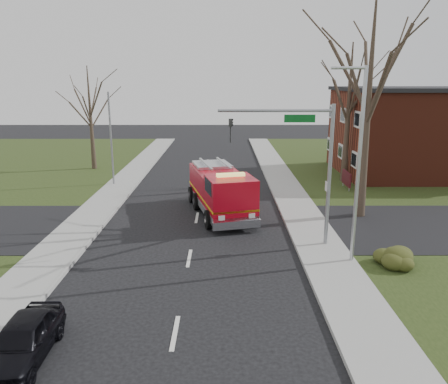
{
  "coord_description": "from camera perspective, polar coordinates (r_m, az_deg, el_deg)",
  "views": [
    {
      "loc": [
        1.55,
        -18.37,
        7.86
      ],
      "look_at": [
        1.59,
        4.29,
        2.0
      ],
      "focal_mm": 35.0,
      "sensor_mm": 36.0,
      "label": 1
    }
  ],
  "objects": [
    {
      "name": "health_center_sign",
      "position": [
        32.89,
        15.71,
        1.7
      ],
      "size": [
        0.12,
        2.0,
        1.4
      ],
      "color": "#410F16",
      "rests_on": "ground"
    },
    {
      "name": "streetlight_pole",
      "position": [
        19.01,
        17.05,
        3.84
      ],
      "size": [
        1.48,
        0.16,
        8.4
      ],
      "color": "#B7BABF",
      "rests_on": "ground"
    },
    {
      "name": "parked_car_maroon",
      "position": [
        14.4,
        -24.77,
        -17.13
      ],
      "size": [
        1.52,
        3.68,
        1.25
      ],
      "primitive_type": "imported",
      "rotation": [
        0.0,
        0.0,
        0.01
      ],
      "color": "black",
      "rests_on": "ground"
    },
    {
      "name": "brick_building",
      "position": [
        40.56,
        25.6,
        7.15
      ],
      "size": [
        15.4,
        10.4,
        7.25
      ],
      "color": "maroon",
      "rests_on": "ground"
    },
    {
      "name": "bare_tree_far",
      "position": [
        34.71,
        16.05,
        11.68
      ],
      "size": [
        5.25,
        5.25,
        10.5
      ],
      "color": "#392D21",
      "rests_on": "ground"
    },
    {
      "name": "fire_engine",
      "position": [
        25.91,
        -0.43,
        -0.04
      ],
      "size": [
        4.26,
        7.83,
        3.0
      ],
      "rotation": [
        0.0,
        0.0,
        0.24
      ],
      "color": "#B50818",
      "rests_on": "ground"
    },
    {
      "name": "traffic_signal_mast",
      "position": [
        20.45,
        10.27,
        5.4
      ],
      "size": [
        5.29,
        0.18,
        6.8
      ],
      "color": "gray",
      "rests_on": "ground"
    },
    {
      "name": "sidewalk_right",
      "position": [
        20.49,
        13.18,
        -8.24
      ],
      "size": [
        2.4,
        80.0,
        0.15
      ],
      "primitive_type": "cube",
      "color": "gray",
      "rests_on": "ground"
    },
    {
      "name": "bare_tree_near",
      "position": [
        25.64,
        18.45,
        12.78
      ],
      "size": [
        6.0,
        6.0,
        12.0
      ],
      "color": "#392D21",
      "rests_on": "ground"
    },
    {
      "name": "bare_tree_left",
      "position": [
        40.13,
        -17.12,
        10.59
      ],
      "size": [
        4.5,
        4.5,
        9.0
      ],
      "color": "#392D21",
      "rests_on": "ground"
    },
    {
      "name": "utility_pole_far",
      "position": [
        33.71,
        -14.53,
        6.61
      ],
      "size": [
        0.14,
        0.14,
        7.0
      ],
      "primitive_type": "cylinder",
      "color": "gray",
      "rests_on": "ground"
    },
    {
      "name": "hedge_corner",
      "position": [
        20.25,
        21.7,
        -7.65
      ],
      "size": [
        2.8,
        2.0,
        0.9
      ],
      "primitive_type": "ellipsoid",
      "color": "#343D16",
      "rests_on": "lawn_right"
    },
    {
      "name": "ground",
      "position": [
        20.04,
        -4.57,
        -8.65
      ],
      "size": [
        120.0,
        120.0,
        0.0
      ],
      "primitive_type": "plane",
      "color": "black",
      "rests_on": "ground"
    },
    {
      "name": "sidewalk_left",
      "position": [
        21.4,
        -21.53,
        -7.9
      ],
      "size": [
        2.4,
        80.0,
        0.15
      ],
      "primitive_type": "cube",
      "color": "gray",
      "rests_on": "ground"
    }
  ]
}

